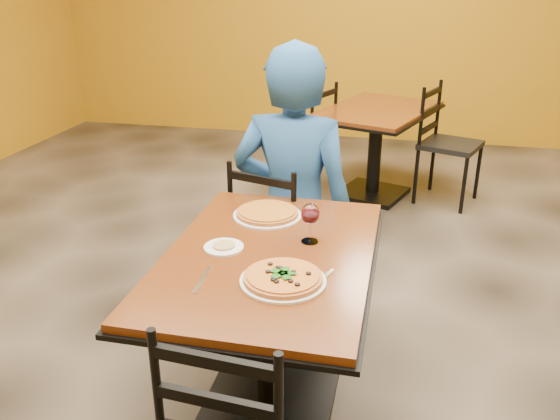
% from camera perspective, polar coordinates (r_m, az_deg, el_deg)
% --- Properties ---
extents(floor, '(7.00, 8.00, 0.01)m').
position_cam_1_polar(floor, '(3.07, 1.26, -12.62)').
color(floor, black).
rests_on(floor, ground).
extents(table_main, '(0.83, 1.23, 0.75)m').
position_cam_1_polar(table_main, '(2.36, -1.05, -8.44)').
color(table_main, brown).
rests_on(table_main, floor).
extents(table_second, '(1.10, 1.33, 0.75)m').
position_cam_1_polar(table_second, '(4.80, 9.52, 7.64)').
color(table_second, brown).
rests_on(table_second, floor).
extents(chair_main_far, '(0.50, 0.50, 0.89)m').
position_cam_1_polar(chair_main_far, '(3.11, -0.13, -2.58)').
color(chair_main_far, black).
rests_on(chair_main_far, floor).
extents(chair_second_left, '(0.54, 0.54, 0.93)m').
position_cam_1_polar(chair_second_left, '(4.89, 2.38, 7.14)').
color(chair_second_left, black).
rests_on(chair_second_left, floor).
extents(chair_second_right, '(0.55, 0.55, 0.95)m').
position_cam_1_polar(chair_second_right, '(4.83, 16.61, 6.16)').
color(chair_second_right, black).
rests_on(chair_second_right, floor).
extents(diner, '(0.72, 0.49, 1.46)m').
position_cam_1_polar(diner, '(3.15, 1.35, 3.35)').
color(diner, '#1A4993').
rests_on(diner, floor).
extents(plate_main, '(0.31, 0.31, 0.01)m').
position_cam_1_polar(plate_main, '(2.06, 0.29, -7.06)').
color(plate_main, white).
rests_on(plate_main, table_main).
extents(pizza_main, '(0.28, 0.28, 0.02)m').
position_cam_1_polar(pizza_main, '(2.05, 0.29, -6.67)').
color(pizza_main, maroon).
rests_on(pizza_main, plate_main).
extents(plate_far, '(0.31, 0.31, 0.01)m').
position_cam_1_polar(plate_far, '(2.59, -1.27, -0.54)').
color(plate_far, white).
rests_on(plate_far, table_main).
extents(pizza_far, '(0.28, 0.28, 0.02)m').
position_cam_1_polar(pizza_far, '(2.58, -1.27, -0.21)').
color(pizza_far, '#C28C25').
rests_on(pizza_far, plate_far).
extents(side_plate, '(0.16, 0.16, 0.01)m').
position_cam_1_polar(side_plate, '(2.30, -5.62, -3.72)').
color(side_plate, white).
rests_on(side_plate, table_main).
extents(dip, '(0.09, 0.09, 0.01)m').
position_cam_1_polar(dip, '(2.30, -5.63, -3.52)').
color(dip, tan).
rests_on(dip, side_plate).
extents(wine_glass, '(0.08, 0.08, 0.18)m').
position_cam_1_polar(wine_glass, '(2.32, 3.01, -1.16)').
color(wine_glass, white).
rests_on(wine_glass, table_main).
extents(fork, '(0.02, 0.19, 0.00)m').
position_cam_1_polar(fork, '(2.09, -7.74, -6.86)').
color(fork, silver).
rests_on(fork, table_main).
extents(knife, '(0.08, 0.20, 0.00)m').
position_cam_1_polar(knife, '(2.06, 4.02, -7.14)').
color(knife, silver).
rests_on(knife, table_main).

